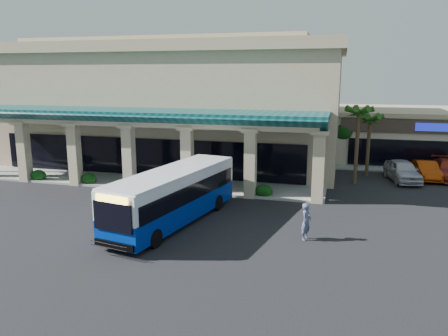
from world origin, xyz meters
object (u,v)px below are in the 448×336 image
(car_silver, at_px, (403,171))
(car_white, at_px, (426,170))
(transit_bus, at_px, (174,197))
(pedestrian, at_px, (306,222))

(car_silver, xyz_separation_m, car_white, (1.92, 1.19, -0.12))
(transit_bus, bearing_deg, car_silver, 56.43)
(transit_bus, height_order, pedestrian, transit_bus)
(pedestrian, xyz_separation_m, car_silver, (6.29, 14.70, -0.12))
(car_silver, bearing_deg, car_white, 21.35)
(pedestrian, height_order, car_silver, pedestrian)
(pedestrian, height_order, car_white, pedestrian)
(pedestrian, distance_m, car_white, 17.89)
(pedestrian, bearing_deg, transit_bus, 103.87)
(car_silver, bearing_deg, pedestrian, -123.60)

